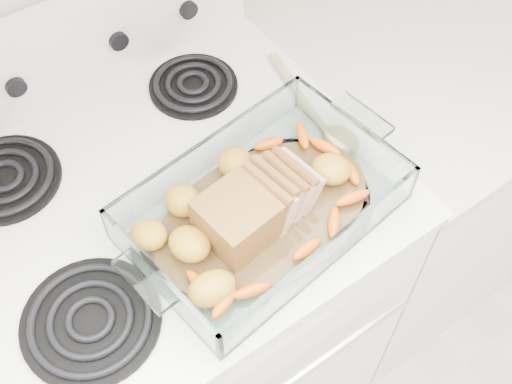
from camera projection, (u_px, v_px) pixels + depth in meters
electric_range at (176, 304)px, 1.46m from camera, size 0.78×0.70×1.12m
counter_right at (392, 173)px, 1.69m from camera, size 0.58×0.68×0.93m
baking_dish at (263, 210)px, 1.03m from camera, size 0.42×0.28×0.08m
pork_roast at (249, 209)px, 1.00m from camera, size 0.20×0.11×0.09m
roast_vegetables at (247, 192)px, 1.04m from camera, size 0.38×0.21×0.05m
wooden_spoon at (323, 119)px, 1.17m from camera, size 0.06×0.28×0.02m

